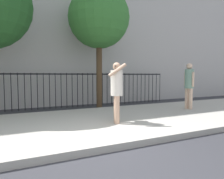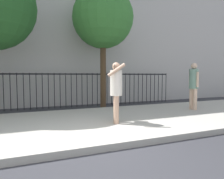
{
  "view_description": "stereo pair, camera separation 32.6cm",
  "coord_description": "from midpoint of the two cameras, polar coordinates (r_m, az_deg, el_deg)",
  "views": [
    {
      "loc": [
        -1.59,
        -3.51,
        1.49
      ],
      "look_at": [
        1.03,
        1.91,
        1.08
      ],
      "focal_mm": 33.02,
      "sensor_mm": 36.0,
      "label": 1
    },
    {
      "loc": [
        -1.29,
        -3.65,
        1.49
      ],
      "look_at": [
        1.03,
        1.91,
        1.08
      ],
      "focal_mm": 33.02,
      "sensor_mm": 36.0,
      "label": 2
    }
  ],
  "objects": [
    {
      "name": "ground_plane",
      "position": [
        4.14,
        -3.79,
        -17.21
      ],
      "size": [
        60.0,
        60.0,
        0.0
      ],
      "primitive_type": "plane",
      "color": "#333338"
    },
    {
      "name": "building_facade",
      "position": [
        12.8,
        -19.44,
        21.82
      ],
      "size": [
        28.0,
        4.0,
        10.93
      ],
      "primitive_type": "cube",
      "color": "#BCB7B2",
      "rests_on": "ground"
    },
    {
      "name": "iron_fence",
      "position": [
        9.6,
        -17.11,
        0.96
      ],
      "size": [
        12.03,
        0.04,
        1.6
      ],
      "color": "black",
      "rests_on": "ground"
    },
    {
      "name": "pedestrian_walking",
      "position": [
        8.68,
        19.57,
        1.78
      ],
      "size": [
        0.35,
        0.49,
        1.82
      ],
      "color": "beige",
      "rests_on": "sidewalk"
    },
    {
      "name": "street_tree_near",
      "position": [
        9.6,
        -4.67,
        19.12
      ],
      "size": [
        2.7,
        2.7,
        5.38
      ],
      "color": "#4C3823",
      "rests_on": "ground"
    },
    {
      "name": "pedestrian_on_phone",
      "position": [
        5.78,
        -0.34,
        0.45
      ],
      "size": [
        0.54,
        0.72,
        1.7
      ],
      "color": "tan",
      "rests_on": "sidewalk"
    },
    {
      "name": "sidewalk",
      "position": [
        6.12,
        -11.63,
        -9.52
      ],
      "size": [
        28.0,
        4.4,
        0.15
      ],
      "primitive_type": "cube",
      "color": "#B2ADA3",
      "rests_on": "ground"
    }
  ]
}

